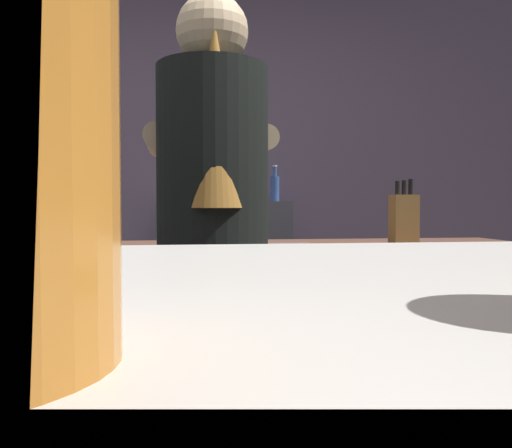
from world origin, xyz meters
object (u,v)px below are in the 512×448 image
object	(u,v)px
knife_block	(403,218)
chefs_knife	(279,244)
bottle_olive_oil	(260,186)
bottle_soy	(199,185)
mixing_bowl	(90,242)
bartender	(212,231)
bottle_vinegar	(274,187)

from	to	relation	value
knife_block	chefs_knife	distance (m)	0.52
chefs_knife	bottle_olive_oil	size ratio (longest dim) A/B	0.92
bottle_olive_oil	bottle_soy	size ratio (longest dim) A/B	0.97
knife_block	mixing_bowl	bearing A→B (deg)	-177.47
bottle_olive_oil	bottle_soy	world-z (taller)	bottle_soy
bartender	mixing_bowl	world-z (taller)	bartender
mixing_bowl	bottle_soy	bearing A→B (deg)	73.07
chefs_knife	bottle_olive_oil	bearing A→B (deg)	85.83
knife_block	mixing_bowl	size ratio (longest dim) A/B	1.47
mixing_bowl	bottle_soy	distance (m)	1.46
bottle_vinegar	bottle_olive_oil	size ratio (longest dim) A/B	0.88
knife_block	bottle_vinegar	size ratio (longest dim) A/B	1.15
bottle_vinegar	bottle_olive_oil	xyz separation A→B (m)	(-0.08, 0.11, 0.01)
bartender	bottle_olive_oil	world-z (taller)	bartender
bartender	knife_block	bearing A→B (deg)	-64.83
bartender	bottle_olive_oil	bearing A→B (deg)	-14.32
mixing_bowl	bottle_vinegar	bearing A→B (deg)	54.81
bartender	mixing_bowl	bearing A→B (deg)	49.43
bartender	bottle_soy	size ratio (longest dim) A/B	6.36
chefs_knife	bottle_vinegar	distance (m)	1.24
bottle_olive_oil	bottle_soy	bearing A→B (deg)	179.70
bottle_soy	bartender	bearing A→B (deg)	-89.68
chefs_knife	knife_block	bearing A→B (deg)	-0.49
mixing_bowl	bottle_olive_oil	bearing A→B (deg)	59.35
knife_block	bottle_olive_oil	bearing A→B (deg)	106.97
mixing_bowl	chefs_knife	xyz separation A→B (m)	(0.71, 0.06, -0.02)
chefs_knife	bottle_soy	distance (m)	1.37
knife_block	bottle_olive_oil	size ratio (longest dim) A/B	1.01
knife_block	chefs_knife	xyz separation A→B (m)	(-0.51, 0.01, -0.10)
bottle_olive_oil	bottle_soy	distance (m)	0.39
bartender	bottle_soy	world-z (taller)	bartender
bottle_olive_oil	bottle_vinegar	bearing A→B (deg)	-54.95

